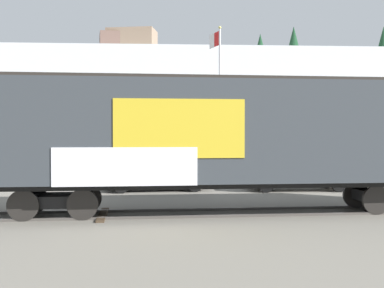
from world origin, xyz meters
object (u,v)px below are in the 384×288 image
object	(u,v)px
flagpole	(218,81)
parked_car_black	(156,172)
freight_car	(230,134)
parked_car_silver	(297,171)

from	to	relation	value
flagpole	parked_car_black	bearing A→B (deg)	-116.37
freight_car	parked_car_silver	size ratio (longest dim) A/B	3.61
flagpole	parked_car_black	world-z (taller)	flagpole
flagpole	parked_car_silver	world-z (taller)	flagpole
flagpole	parked_car_black	distance (m)	9.55
freight_car	parked_car_black	distance (m)	7.33
parked_car_black	parked_car_silver	world-z (taller)	parked_car_silver
parked_car_silver	flagpole	bearing A→B (deg)	109.99
parked_car_silver	freight_car	bearing A→B (deg)	-121.55
flagpole	parked_car_silver	distance (m)	9.47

